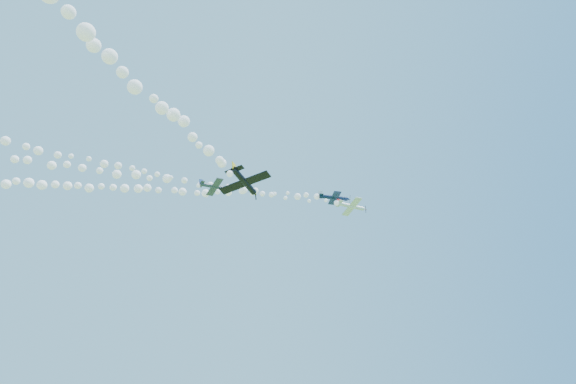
{
  "coord_description": "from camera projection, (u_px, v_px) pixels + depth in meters",
  "views": [
    {
      "loc": [
        -5.36,
        -92.21,
        2.0
      ],
      "look_at": [
        6.28,
        -6.92,
        47.37
      ],
      "focal_mm": 30.0,
      "sensor_mm": 36.0,
      "label": 1
    }
  ],
  "objects": [
    {
      "name": "plane_black",
      "position": [
        245.0,
        182.0,
        74.35
      ],
      "size": [
        7.95,
        7.46,
        3.19
      ],
      "rotation": [
        -0.18,
        0.1,
        1.03
      ],
      "color": "black"
    },
    {
      "name": "plane_grey",
      "position": [
        214.0,
        187.0,
        95.87
      ],
      "size": [
        6.46,
        6.82,
        1.79
      ],
      "rotation": [
        -0.09,
        -0.03,
        0.33
      ],
      "color": "#323D49"
    },
    {
      "name": "plane_white",
      "position": [
        352.0,
        206.0,
        105.09
      ],
      "size": [
        7.19,
        7.56,
        2.61
      ],
      "rotation": [
        -0.12,
        0.07,
        0.18
      ],
      "color": "white"
    },
    {
      "name": "smoke_trail_white",
      "position": [
        135.0,
        175.0,
        92.22
      ],
      "size": [
        85.71,
        18.15,
        3.02
      ],
      "primitive_type": null,
      "color": "white"
    },
    {
      "name": "plane_navy",
      "position": [
        334.0,
        198.0,
        107.43
      ],
      "size": [
        7.52,
        7.84,
        2.74
      ],
      "rotation": [
        0.1,
        0.07,
        -0.03
      ],
      "color": "#0C1A37"
    },
    {
      "name": "smoke_trail_navy",
      "position": [
        137.0,
        189.0,
        103.35
      ],
      "size": [
        81.65,
        5.18,
        2.94
      ],
      "primitive_type": null,
      "color": "white"
    }
  ]
}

